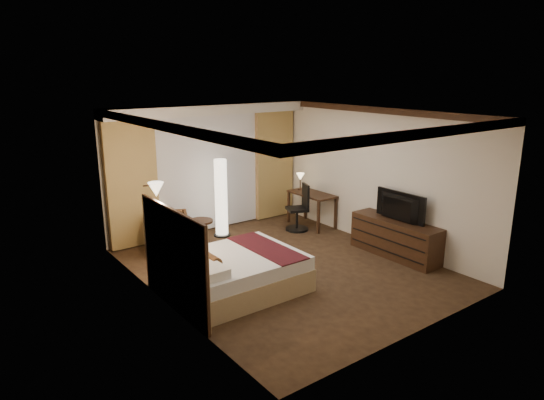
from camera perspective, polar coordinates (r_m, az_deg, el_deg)
floor at (r=8.62m, az=1.60°, el=-7.96°), size 4.50×5.50×0.01m
ceiling at (r=7.97m, az=1.74°, el=10.22°), size 4.50×5.50×0.01m
back_wall at (r=10.44m, az=-7.73°, el=3.74°), size 4.50×0.02×2.70m
left_wall at (r=7.07m, az=-12.81°, el=-1.92°), size 0.02×5.50×2.70m
right_wall at (r=9.71m, az=12.16°, el=2.70°), size 0.02×5.50×2.70m
crown_molding at (r=7.98m, az=1.74°, el=9.79°), size 4.50×5.50×0.12m
soffit at (r=10.05m, az=-7.28°, el=10.52°), size 4.50×0.50×0.20m
curtain_sheer at (r=10.39m, az=-7.50°, el=3.13°), size 2.48×0.04×2.45m
curtain_left_drape at (r=9.64m, az=-16.16°, el=1.74°), size 1.00×0.14×2.45m
curtain_right_drape at (r=11.25m, az=0.24°, el=4.17°), size 1.00×0.14×2.45m
wall_sconce at (r=7.54m, az=-13.48°, el=1.21°), size 0.24×0.24×0.24m
bed at (r=7.69m, az=-4.32°, el=-8.57°), size 1.99×1.56×0.58m
headboard at (r=7.08m, az=-11.34°, el=-6.97°), size 0.12×1.86×1.50m
armchair at (r=9.45m, az=-12.27°, el=-3.59°), size 1.02×1.00×0.82m
side_table at (r=9.66m, az=-8.34°, el=-3.87°), size 0.48×0.48×0.53m
floor_lamp at (r=10.04m, az=-6.01°, el=0.25°), size 0.35×0.35×1.64m
desk at (r=10.80m, az=4.68°, el=-1.12°), size 0.55×1.11×0.75m
desk_lamp at (r=10.96m, az=3.35°, el=2.09°), size 0.18×0.18×0.34m
office_chair at (r=10.44m, az=2.97°, el=-0.88°), size 0.64×0.64×1.02m
dresser at (r=9.33m, az=14.30°, el=-4.36°), size 0.50×1.78×0.69m
television at (r=9.11m, az=14.45°, el=-0.49°), size 0.63×1.09×0.14m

